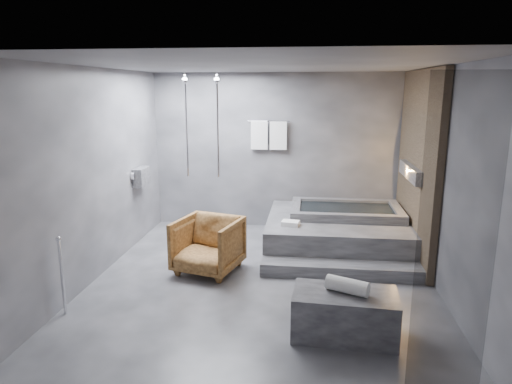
# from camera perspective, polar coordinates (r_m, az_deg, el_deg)

# --- Properties ---
(room) EXTENTS (5.00, 5.04, 2.82)m
(room) POSITION_cam_1_polar(r_m,az_deg,el_deg) (6.00, 4.90, 5.18)
(room) COLOR #313134
(room) RESTS_ON ground
(tub_deck) EXTENTS (2.20, 2.00, 0.50)m
(tub_deck) POSITION_cam_1_polar(r_m,az_deg,el_deg) (7.52, 10.03, -4.97)
(tub_deck) COLOR #37373A
(tub_deck) RESTS_ON ground
(tub_step) EXTENTS (2.20, 0.36, 0.18)m
(tub_step) POSITION_cam_1_polar(r_m,az_deg,el_deg) (6.46, 10.52, -9.53)
(tub_step) COLOR #37373A
(tub_step) RESTS_ON ground
(concrete_bench) EXTENTS (1.10, 0.65, 0.48)m
(concrete_bench) POSITION_cam_1_polar(r_m,az_deg,el_deg) (4.98, 11.00, -14.76)
(concrete_bench) COLOR #313033
(concrete_bench) RESTS_ON ground
(driftwood_chair) EXTENTS (1.01, 1.03, 0.77)m
(driftwood_chair) POSITION_cam_1_polar(r_m,az_deg,el_deg) (6.45, -6.02, -6.61)
(driftwood_chair) COLOR #4E2E13
(driftwood_chair) RESTS_ON ground
(rolled_towel) EXTENTS (0.46, 0.32, 0.16)m
(rolled_towel) POSITION_cam_1_polar(r_m,az_deg,el_deg) (4.85, 11.34, -11.41)
(rolled_towel) COLOR white
(rolled_towel) RESTS_ON concrete_bench
(deck_towel) EXTENTS (0.29, 0.23, 0.07)m
(deck_towel) POSITION_cam_1_polar(r_m,az_deg,el_deg) (6.92, 4.33, -3.91)
(deck_towel) COLOR white
(deck_towel) RESTS_ON tub_deck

